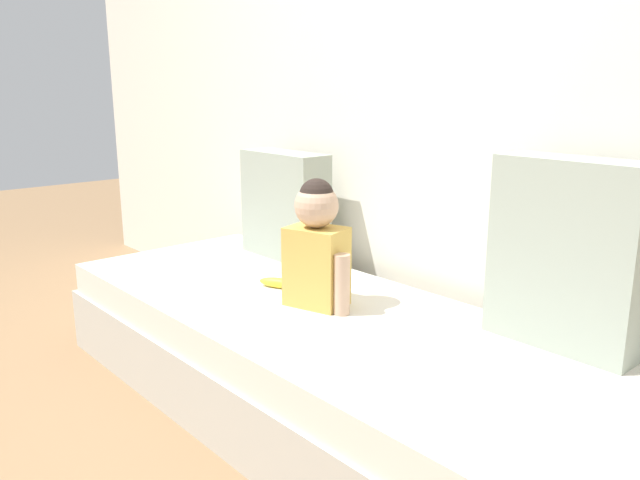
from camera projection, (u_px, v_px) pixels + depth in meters
The scene contains 7 objects.
ground_plane at pixel (328, 414), 2.29m from camera, with size 12.00×12.00×0.00m, color #93704C.
back_wall at pixel (443, 47), 2.34m from camera, with size 5.63×0.10×2.58m, color silver.
couch at pixel (328, 365), 2.24m from camera, with size 2.43×0.89×0.39m.
throw_pillow_left at pixel (285, 205), 2.84m from camera, with size 0.45×0.16×0.48m, color #99A393.
throw_pillow_right at pixel (568, 254), 1.86m from camera, with size 0.45×0.16×0.56m, color #99A393.
toddler at pixel (317, 245), 2.22m from camera, with size 0.31×0.20×0.46m.
banana at pixel (279, 283), 2.45m from camera, with size 0.17×0.04×0.04m, color yellow.
Camera 1 is at (1.53, -1.39, 1.16)m, focal length 35.55 mm.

